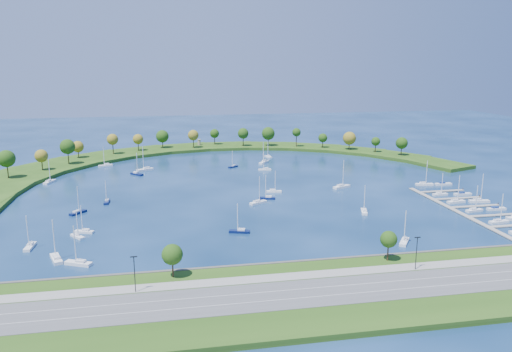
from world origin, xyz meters
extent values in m
plane|color=#071F3D|center=(0.00, 0.00, 0.00)|extent=(700.00, 700.00, 0.00)
cube|color=#234612|center=(0.00, -124.00, 0.80)|extent=(420.00, 42.00, 1.60)
cube|color=#474442|center=(0.00, -102.50, 0.90)|extent=(420.00, 1.20, 1.80)
cube|color=#515154|center=(0.00, -124.00, 1.66)|extent=(420.00, 16.00, 0.12)
cube|color=gray|center=(0.00, -113.00, 1.66)|extent=(420.00, 5.00, 0.12)
cube|color=silver|center=(0.00, -126.50, 1.73)|extent=(420.00, 0.15, 0.02)
cube|color=silver|center=(0.00, -121.50, 1.73)|extent=(420.00, 0.15, 0.02)
cylinder|color=#382314|center=(-40.00, -107.00, 4.22)|extent=(0.56, 0.56, 5.25)
sphere|color=#1F4110|center=(-40.00, -107.00, 8.05)|extent=(6.00, 6.00, 6.00)
cylinder|color=#382314|center=(25.00, -107.00, 4.40)|extent=(0.56, 0.56, 5.60)
sphere|color=#1F4110|center=(25.00, -107.00, 8.24)|extent=(5.20, 5.20, 5.20)
cylinder|color=black|center=(-50.00, -115.00, 6.60)|extent=(0.24, 0.24, 10.00)
cylinder|color=black|center=(30.00, -115.00, 6.60)|extent=(0.24, 0.24, 10.00)
cube|color=#234612|center=(-118.83, 37.57, 1.00)|extent=(50.23, 54.30, 2.00)
cube|color=#234612|center=(-104.03, 64.58, 1.00)|extent=(54.07, 56.09, 2.00)
cube|color=#234612|center=(-83.21, 87.27, 1.00)|extent=(55.20, 54.07, 2.00)
cube|color=#234612|center=(-57.57, 104.32, 1.00)|extent=(53.65, 48.47, 2.00)
cube|color=#234612|center=(-28.60, 114.76, 1.00)|extent=(49.62, 39.75, 2.00)
cube|color=#234612|center=(2.03, 117.98, 1.00)|extent=(44.32, 29.96, 2.00)
cube|color=#234612|center=(32.54, 113.79, 1.00)|extent=(49.49, 38.05, 2.00)
cube|color=#234612|center=(61.17, 102.44, 1.00)|extent=(51.13, 44.12, 2.00)
cube|color=#234612|center=(86.25, 84.58, 1.00)|extent=(49.19, 47.96, 2.00)
cube|color=#234612|center=(106.34, 61.24, 1.00)|extent=(43.90, 49.49, 2.00)
cube|color=#234612|center=(120.28, 33.78, 1.00)|extent=(35.67, 48.74, 2.00)
cylinder|color=#382314|center=(-121.04, 32.79, 6.26)|extent=(0.56, 0.56, 8.51)
sphere|color=#1F4110|center=(-121.04, 32.79, 12.30)|extent=(8.94, 8.94, 8.94)
cylinder|color=#382314|center=(-107.91, 50.19, 5.34)|extent=(0.56, 0.56, 6.67)
sphere|color=olive|center=(-107.91, 50.19, 10.11)|extent=(7.19, 7.19, 7.19)
cylinder|color=#382314|center=(-96.41, 65.37, 6.34)|extent=(0.56, 0.56, 8.68)
sphere|color=#1F4110|center=(-96.41, 65.37, 12.45)|extent=(8.84, 8.84, 8.84)
cylinder|color=#382314|center=(-93.77, 85.31, 4.81)|extent=(0.56, 0.56, 5.63)
sphere|color=olive|center=(-93.77, 85.31, 9.09)|extent=(7.29, 7.29, 7.29)
cylinder|color=#382314|center=(-73.41, 94.79, 6.14)|extent=(0.56, 0.56, 8.27)
sphere|color=olive|center=(-73.41, 94.79, 11.73)|extent=(7.30, 7.30, 7.30)
cylinder|color=#382314|center=(-57.66, 105.14, 5.24)|extent=(0.56, 0.56, 6.47)
sphere|color=olive|center=(-57.66, 105.14, 9.86)|extent=(6.94, 6.94, 6.94)
cylinder|color=#382314|center=(-41.36, 113.59, 5.20)|extent=(0.56, 0.56, 6.40)
sphere|color=#1F4110|center=(-41.36, 113.59, 10.16)|extent=(8.85, 8.85, 8.85)
cylinder|color=#382314|center=(-20.05, 109.66, 5.72)|extent=(0.56, 0.56, 7.43)
sphere|color=olive|center=(-20.05, 109.66, 10.93)|extent=(7.50, 7.50, 7.50)
cylinder|color=#382314|center=(-3.84, 121.79, 5.36)|extent=(0.56, 0.56, 6.72)
sphere|color=#1F4110|center=(-3.84, 121.79, 10.05)|extent=(6.63, 6.63, 6.63)
cylinder|color=#382314|center=(15.52, 110.82, 5.79)|extent=(0.56, 0.56, 7.57)
sphere|color=#1F4110|center=(15.52, 110.82, 11.12)|extent=(7.73, 7.73, 7.73)
cylinder|color=#382314|center=(33.40, 108.54, 5.52)|extent=(0.56, 0.56, 7.05)
sphere|color=#1F4110|center=(33.40, 108.54, 10.92)|extent=(9.33, 9.33, 9.33)
cylinder|color=#382314|center=(52.34, 101.37, 6.52)|extent=(0.56, 0.56, 9.05)
sphere|color=#1F4110|center=(52.34, 101.37, 12.26)|extent=(6.07, 6.07, 6.07)
cylinder|color=#382314|center=(69.39, 93.52, 4.84)|extent=(0.56, 0.56, 5.68)
sphere|color=#1F4110|center=(69.39, 93.52, 8.95)|extent=(6.34, 6.34, 6.34)
cylinder|color=#382314|center=(84.92, 82.69, 5.04)|extent=(0.56, 0.56, 6.07)
sphere|color=olive|center=(84.92, 82.69, 9.87)|extent=(8.98, 8.98, 8.98)
cylinder|color=#382314|center=(98.46, 69.73, 5.03)|extent=(0.56, 0.56, 6.07)
sphere|color=#1F4110|center=(98.46, 69.73, 9.24)|extent=(5.85, 5.85, 5.85)
cylinder|color=#382314|center=(110.07, 55.63, 5.24)|extent=(0.56, 0.56, 6.48)
sphere|color=#1F4110|center=(110.07, 55.63, 10.00)|extent=(7.62, 7.62, 7.62)
cylinder|color=gray|center=(-15.28, 120.80, 3.95)|extent=(2.20, 2.20, 3.90)
cylinder|color=gray|center=(-15.28, 120.80, 6.05)|extent=(2.60, 2.60, 0.30)
cube|color=gray|center=(78.00, -61.00, 0.35)|extent=(2.20, 82.00, 0.40)
cube|color=gray|center=(90.10, -67.60, 0.35)|extent=(22.00, 2.00, 0.40)
cube|color=gray|center=(90.10, -54.40, 0.35)|extent=(22.00, 2.00, 0.40)
cylinder|color=#382314|center=(101.00, -54.40, 0.60)|extent=(0.36, 0.36, 1.60)
cube|color=gray|center=(90.10, -41.20, 0.35)|extent=(22.00, 2.00, 0.40)
cylinder|color=#382314|center=(101.00, -41.20, 0.60)|extent=(0.36, 0.36, 1.60)
cube|color=gray|center=(90.10, -28.00, 0.35)|extent=(22.00, 2.00, 0.40)
cylinder|color=#382314|center=(101.00, -28.00, 0.60)|extent=(0.36, 0.36, 1.60)
cube|color=white|center=(19.53, 56.45, 0.54)|extent=(7.41, 8.70, 1.08)
cube|color=silver|center=(20.07, 57.17, 1.46)|extent=(3.30, 3.57, 0.76)
cylinder|color=silver|center=(19.09, 55.87, 7.15)|extent=(0.32, 0.32, 12.14)
cube|color=white|center=(10.15, -14.14, 0.43)|extent=(7.48, 3.19, 0.87)
cube|color=silver|center=(9.44, -14.02, 1.17)|extent=(2.74, 1.82, 0.61)
cylinder|color=silver|center=(10.72, -14.24, 5.76)|extent=(0.32, 0.32, 9.79)
cube|color=white|center=(26.28, 74.62, 0.43)|extent=(4.18, 7.38, 0.85)
cube|color=silver|center=(26.51, 73.94, 1.15)|extent=(2.12, 2.81, 0.60)
cylinder|color=silver|center=(26.09, 75.15, 5.66)|extent=(0.32, 0.32, 9.61)
cube|color=#0B1645|center=(-66.74, -18.40, 0.42)|extent=(2.24, 7.02, 0.83)
cube|color=silver|center=(-66.71, -17.71, 1.12)|extent=(1.46, 2.49, 0.58)
cylinder|color=silver|center=(-66.76, -18.95, 5.52)|extent=(0.32, 0.32, 9.37)
cube|color=white|center=(-70.92, -58.36, 0.43)|extent=(7.36, 4.19, 0.85)
cube|color=silver|center=(-70.25, -58.59, 1.15)|extent=(2.80, 2.12, 0.60)
cylinder|color=silver|center=(-71.46, -58.17, 5.65)|extent=(0.32, 0.32, 9.59)
cube|color=white|center=(-68.39, -89.10, 0.52)|extent=(8.79, 5.95, 1.03)
cube|color=silver|center=(-67.62, -89.48, 1.39)|extent=(3.45, 2.84, 0.72)
cylinder|color=silver|center=(-69.01, -88.80, 6.84)|extent=(0.32, 0.32, 11.62)
cube|color=white|center=(-75.82, -84.08, 0.54)|extent=(5.44, 9.29, 1.08)
cube|color=silver|center=(-75.51, -84.92, 1.45)|extent=(2.73, 3.55, 0.75)
cylinder|color=silver|center=(-76.07, -83.40, 7.13)|extent=(0.32, 0.32, 12.11)
cube|color=#0B1645|center=(4.39, -25.37, 0.45)|extent=(7.83, 4.03, 0.90)
cube|color=silver|center=(5.11, -25.57, 1.22)|extent=(2.94, 2.12, 0.63)
cylinder|color=silver|center=(3.81, -25.21, 5.99)|extent=(0.32, 0.32, 10.18)
cube|color=white|center=(-99.61, 26.25, 0.51)|extent=(5.21, 8.77, 1.02)
cube|color=silver|center=(-99.91, 25.46, 1.37)|extent=(2.60, 3.36, 0.71)
cylinder|color=silver|center=(-99.37, 26.88, 6.74)|extent=(0.32, 0.32, 11.45)
cube|color=white|center=(39.22, -90.00, 0.49)|extent=(6.53, 7.94, 0.97)
cube|color=silver|center=(39.68, -89.34, 1.31)|extent=(2.94, 3.24, 0.68)
cylinder|color=silver|center=(38.84, -90.53, 6.45)|extent=(0.32, 0.32, 10.95)
cube|color=white|center=(-75.52, 64.38, 0.49)|extent=(8.51, 4.82, 0.98)
cube|color=silver|center=(-74.75, 64.64, 1.33)|extent=(3.24, 2.45, 0.69)
cylinder|color=silver|center=(-76.15, 64.17, 6.52)|extent=(0.32, 0.32, 11.07)
cube|color=white|center=(-72.50, -63.28, 0.41)|extent=(5.74, 6.60, 0.82)
cube|color=silver|center=(-72.93, -62.74, 1.11)|extent=(2.54, 2.73, 0.58)
cylinder|color=silver|center=(-72.17, -63.71, 5.46)|extent=(0.32, 0.32, 9.28)
cube|color=#0B1645|center=(-76.80, -33.16, 0.46)|extent=(6.63, 7.33, 0.93)
cube|color=silver|center=(-77.29, -33.76, 1.25)|extent=(2.90, 3.05, 0.65)
cylinder|color=silver|center=(-76.40, -32.69, 6.16)|extent=(0.32, 0.32, 10.45)
cube|color=#0B1645|center=(-15.06, -68.65, 0.45)|extent=(7.81, 4.14, 0.90)
cube|color=silver|center=(-14.34, -68.87, 1.22)|extent=(2.94, 2.16, 0.63)
cylinder|color=silver|center=(-15.64, -68.48, 5.98)|extent=(0.32, 0.32, 10.15)
cube|color=white|center=(15.86, 35.57, 0.44)|extent=(7.46, 2.27, 0.89)
cube|color=silver|center=(16.60, 35.55, 1.20)|extent=(2.63, 1.52, 0.62)
cylinder|color=silver|center=(15.27, 35.58, 5.88)|extent=(0.32, 0.32, 9.99)
cube|color=white|center=(45.08, -11.93, 0.57)|extent=(9.80, 6.43, 1.15)
cube|color=silver|center=(44.21, -12.33, 1.55)|extent=(3.82, 3.10, 0.80)
cylinder|color=silver|center=(45.77, -11.61, 7.60)|extent=(0.32, 0.32, 12.90)
cube|color=white|center=(-86.63, -71.08, 0.47)|extent=(2.63, 7.98, 0.94)
cube|color=silver|center=(-86.59, -70.29, 1.27)|extent=(1.69, 2.83, 0.66)
cylinder|color=silver|center=(-86.67, -71.71, 6.26)|extent=(0.32, 0.32, 10.62)
cube|color=#0B1645|center=(-0.86, 47.34, 0.41)|extent=(6.48, 5.70, 0.81)
cube|color=silver|center=(-0.33, 47.76, 1.10)|extent=(2.68, 2.51, 0.57)
cylinder|color=silver|center=(-1.28, 47.00, 5.38)|extent=(0.32, 0.32, 9.14)
cube|color=#0B1645|center=(-56.06, 36.76, 0.51)|extent=(7.44, 7.87, 1.02)
cube|color=silver|center=(-56.63, 37.39, 1.37)|extent=(3.22, 3.31, 0.71)
cylinder|color=silver|center=(-55.61, 36.26, 6.73)|extent=(0.32, 0.32, 11.43)
cube|color=white|center=(-51.96, 47.47, 0.58)|extent=(9.85, 7.10, 1.17)
cube|color=silver|center=(-51.10, 47.94, 1.58)|extent=(3.91, 3.32, 0.82)
cylinder|color=silver|center=(-52.64, 47.10, 7.75)|extent=(0.32, 0.32, 13.16)
cube|color=white|center=(39.66, -53.44, 0.47)|extent=(4.56, 8.18, 0.95)
cube|color=silver|center=(39.41, -54.19, 1.28)|extent=(2.33, 3.10, 0.66)
cylinder|color=silver|center=(39.85, -52.84, 6.27)|extent=(0.32, 0.32, 10.65)
cube|color=white|center=(-0.92, -32.01, 0.50)|extent=(8.40, 5.90, 0.99)
cube|color=silver|center=(-1.65, -32.40, 1.34)|extent=(3.32, 2.78, 0.69)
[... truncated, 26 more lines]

